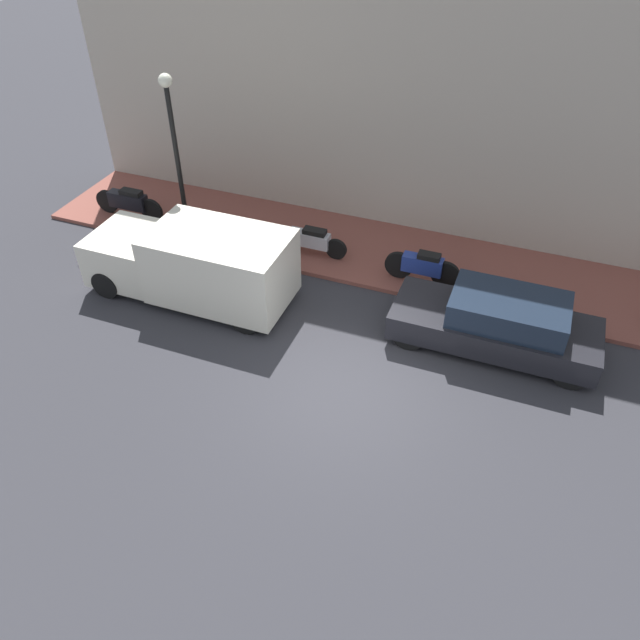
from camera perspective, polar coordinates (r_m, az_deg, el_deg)
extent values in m
plane|color=#2D2D33|center=(12.25, 2.15, -6.42)|extent=(60.00, 60.00, 0.00)
cube|color=brown|center=(15.86, 7.99, 5.50)|extent=(2.97, 19.54, 0.10)
cube|color=#B2A899|center=(15.62, 10.97, 20.68)|extent=(0.30, 19.54, 7.92)
cube|color=black|center=(13.39, 15.59, -0.74)|extent=(1.60, 4.21, 0.56)
cube|color=#192333|center=(13.05, 16.90, 0.90)|extent=(1.41, 2.31, 0.54)
cylinder|color=black|center=(13.06, 8.13, -1.35)|extent=(0.20, 0.68, 0.68)
cylinder|color=black|center=(14.12, 9.53, 2.01)|extent=(0.20, 0.68, 0.68)
cylinder|color=black|center=(13.02, 21.99, -4.58)|extent=(0.20, 0.68, 0.68)
cylinder|color=black|center=(14.07, 22.33, -0.96)|extent=(0.20, 0.68, 0.68)
cube|color=silver|center=(14.01, -9.07, 4.88)|extent=(1.85, 3.07, 1.55)
cube|color=silver|center=(15.32, -16.81, 5.79)|extent=(1.76, 1.65, 1.09)
cube|color=#192333|center=(15.30, -17.78, 6.90)|extent=(1.58, 0.91, 0.44)
cylinder|color=black|center=(15.17, -18.94, 3.12)|extent=(0.22, 0.68, 0.68)
cylinder|color=black|center=(16.17, -15.67, 6.27)|extent=(0.22, 0.68, 0.68)
cylinder|color=black|center=(13.43, -6.84, 0.09)|extent=(0.22, 0.68, 0.68)
cylinder|color=black|center=(14.56, -4.06, 3.78)|extent=(0.22, 0.68, 0.68)
cube|color=#B7B7BF|center=(15.66, -0.98, 7.43)|extent=(0.30, 1.05, 0.36)
cube|color=black|center=(15.49, -0.50, 8.09)|extent=(0.27, 0.57, 0.12)
cylinder|color=black|center=(15.97, -3.38, 7.48)|extent=(0.10, 0.54, 0.54)
cylinder|color=black|center=(15.52, 1.49, 6.50)|extent=(0.10, 0.54, 0.54)
cube|color=black|center=(17.97, -17.14, 10.40)|extent=(0.30, 1.11, 0.42)
cube|color=black|center=(17.76, -16.91, 11.10)|extent=(0.27, 0.60, 0.12)
cylinder|color=black|center=(18.46, -18.87, 10.23)|extent=(0.10, 0.65, 0.65)
cylinder|color=black|center=(17.65, -15.14, 9.64)|extent=(0.10, 0.65, 0.65)
cube|color=navy|center=(14.75, 9.35, 5.03)|extent=(0.30, 0.95, 0.40)
cube|color=black|center=(14.59, 9.95, 5.76)|extent=(0.27, 0.52, 0.12)
cylinder|color=black|center=(14.92, 7.22, 5.02)|extent=(0.10, 0.68, 0.68)
cylinder|color=black|center=(14.77, 11.39, 4.09)|extent=(0.10, 0.68, 0.68)
cylinder|color=black|center=(15.99, -12.82, 13.52)|extent=(0.12, 0.12, 3.93)
sphere|color=silver|center=(15.25, -13.97, 20.49)|extent=(0.32, 0.32, 0.32)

